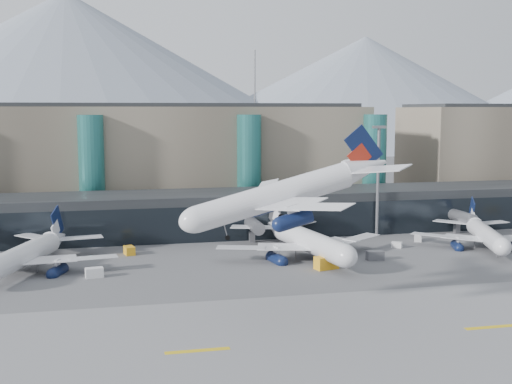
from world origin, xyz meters
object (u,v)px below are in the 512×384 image
hero_jet (294,185)px  veh_c (375,255)px  veh_d (418,238)px  jet_parked_mid (302,232)px  veh_a (94,273)px  veh_b (129,251)px  veh_h (326,263)px  veh_g (397,245)px  jet_parked_left (30,246)px  lightmast_mid (378,174)px  jet_parked_right (483,228)px

hero_jet → veh_c: bearing=44.0°
veh_c → veh_d: veh_c is taller
jet_parked_mid → veh_d: (29.37, 7.68, -3.87)m
veh_a → veh_b: size_ratio=1.04×
hero_jet → jet_parked_mid: (11.43, 34.57, -13.80)m
jet_parked_mid → veh_h: jet_parked_mid is taller
veh_d → veh_c: bearing=157.6°
hero_jet → veh_a: (-29.08, 25.37, -17.62)m
veh_b → veh_h: (35.29, -19.85, 0.33)m
veh_c → veh_g: 13.26m
veh_h → veh_d: bearing=19.6°
jet_parked_left → lightmast_mid: bearing=-59.6°
veh_b → veh_c: (46.86, -15.21, 0.07)m
veh_b → veh_g: veh_b is taller
jet_parked_right → veh_g: jet_parked_right is taller
jet_parked_right → veh_h: bearing=124.9°
hero_jet → veh_g: bearing=43.7°
jet_parked_right → veh_a: (-81.11, -8.91, -3.08)m
veh_b → hero_jet: bearing=-164.3°
veh_c → veh_d: 22.47m
jet_parked_mid → veh_c: jet_parked_mid is taller
lightmast_mid → hero_jet: bearing=-124.4°
veh_c → jet_parked_left: bearing=176.3°
lightmast_mid → veh_d: lightmast_mid is taller
jet_parked_right → veh_g: size_ratio=15.08×
lightmast_mid → veh_g: (-1.02, -13.21, -13.79)m
veh_g → veh_h: veh_h is taller
lightmast_mid → veh_d: (6.57, -7.78, -13.61)m
veh_c → veh_a: bearing=-175.4°
veh_b → veh_d: (63.47, -0.07, -0.03)m
veh_a → veh_d: bearing=4.8°
jet_parked_right → veh_c: (-27.84, -7.16, -3.02)m
jet_parked_right → veh_b: bearing=102.1°
veh_b → jet_parked_mid: bearing=-115.2°
jet_parked_mid → veh_a: jet_parked_mid is taller
hero_jet → jet_parked_right: hero_jet is taller
jet_parked_right → veh_c: jet_parked_right is taller
jet_parked_right → veh_d: 14.12m
veh_g → jet_parked_left: bearing=-142.5°
lightmast_mid → veh_a: 69.28m
lightmast_mid → veh_b: lightmast_mid is taller
veh_a → veh_b: veh_a is taller
jet_parked_left → jet_parked_mid: bearing=-71.2°
lightmast_mid → veh_g: 19.12m
veh_g → jet_parked_mid: bearing=-138.5°
veh_c → jet_parked_mid: bearing=152.4°
jet_parked_left → veh_b: bearing=-47.6°
veh_g → veh_a: bearing=-134.0°
veh_g → veh_h: (-20.59, -14.36, 0.55)m
jet_parked_mid → veh_d: bearing=-85.2°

